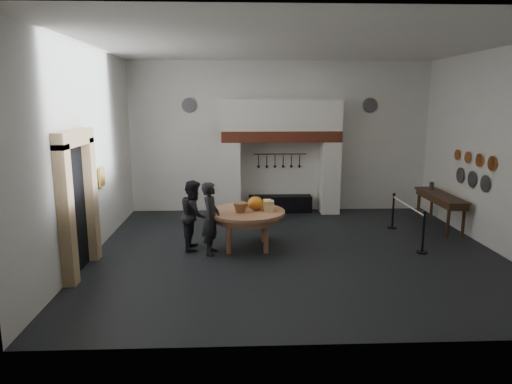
{
  "coord_description": "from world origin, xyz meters",
  "views": [
    {
      "loc": [
        -1.3,
        -9.78,
        3.36
      ],
      "look_at": [
        -0.88,
        0.13,
        1.35
      ],
      "focal_mm": 32.0,
      "sensor_mm": 36.0,
      "label": 1
    }
  ],
  "objects_px": {
    "work_table": "(247,212)",
    "side_table": "(441,195)",
    "iron_range": "(280,204)",
    "barrier_post_far": "(393,212)",
    "visitor_near": "(211,218)",
    "barrier_post_near": "(423,233)",
    "visitor_far": "(194,215)"
  },
  "relations": [
    {
      "from": "work_table",
      "to": "barrier_post_near",
      "type": "bearing_deg",
      "value": -8.0
    },
    {
      "from": "iron_range",
      "to": "work_table",
      "type": "bearing_deg",
      "value": -107.76
    },
    {
      "from": "iron_range",
      "to": "barrier_post_far",
      "type": "relative_size",
      "value": 2.11
    },
    {
      "from": "work_table",
      "to": "side_table",
      "type": "xyz_separation_m",
      "value": [
        5.18,
        1.51,
        0.03
      ]
    },
    {
      "from": "visitor_near",
      "to": "barrier_post_near",
      "type": "distance_m",
      "value": 4.72
    },
    {
      "from": "iron_range",
      "to": "side_table",
      "type": "xyz_separation_m",
      "value": [
        4.1,
        -1.87,
        0.62
      ]
    },
    {
      "from": "visitor_near",
      "to": "visitor_far",
      "type": "relative_size",
      "value": 1.02
    },
    {
      "from": "iron_range",
      "to": "visitor_near",
      "type": "height_order",
      "value": "visitor_near"
    },
    {
      "from": "work_table",
      "to": "barrier_post_near",
      "type": "relative_size",
      "value": 1.94
    },
    {
      "from": "visitor_far",
      "to": "barrier_post_far",
      "type": "height_order",
      "value": "visitor_far"
    },
    {
      "from": "visitor_far",
      "to": "side_table",
      "type": "distance_m",
      "value": 6.57
    },
    {
      "from": "barrier_post_near",
      "to": "barrier_post_far",
      "type": "height_order",
      "value": "same"
    },
    {
      "from": "visitor_near",
      "to": "barrier_post_far",
      "type": "relative_size",
      "value": 1.8
    },
    {
      "from": "side_table",
      "to": "barrier_post_near",
      "type": "height_order",
      "value": "same"
    },
    {
      "from": "iron_range",
      "to": "work_table",
      "type": "height_order",
      "value": "work_table"
    },
    {
      "from": "iron_range",
      "to": "barrier_post_near",
      "type": "bearing_deg",
      "value": -54.37
    },
    {
      "from": "work_table",
      "to": "side_table",
      "type": "bearing_deg",
      "value": 16.29
    },
    {
      "from": "iron_range",
      "to": "side_table",
      "type": "relative_size",
      "value": 0.86
    },
    {
      "from": "iron_range",
      "to": "visitor_far",
      "type": "xyz_separation_m",
      "value": [
        -2.29,
        -3.39,
        0.54
      ]
    },
    {
      "from": "visitor_near",
      "to": "barrier_post_near",
      "type": "height_order",
      "value": "visitor_near"
    },
    {
      "from": "iron_range",
      "to": "side_table",
      "type": "bearing_deg",
      "value": -24.55
    },
    {
      "from": "barrier_post_far",
      "to": "work_table",
      "type": "bearing_deg",
      "value": -159.62
    },
    {
      "from": "side_table",
      "to": "barrier_post_near",
      "type": "relative_size",
      "value": 2.44
    },
    {
      "from": "work_table",
      "to": "visitor_far",
      "type": "relative_size",
      "value": 1.1
    },
    {
      "from": "work_table",
      "to": "barrier_post_far",
      "type": "relative_size",
      "value": 1.94
    },
    {
      "from": "iron_range",
      "to": "work_table",
      "type": "xyz_separation_m",
      "value": [
        -1.08,
        -3.39,
        0.59
      ]
    },
    {
      "from": "iron_range",
      "to": "visitor_far",
      "type": "distance_m",
      "value": 4.13
    },
    {
      "from": "barrier_post_near",
      "to": "barrier_post_far",
      "type": "relative_size",
      "value": 1.0
    },
    {
      "from": "iron_range",
      "to": "barrier_post_far",
      "type": "height_order",
      "value": "barrier_post_far"
    },
    {
      "from": "work_table",
      "to": "visitor_near",
      "type": "bearing_deg",
      "value": -153.08
    },
    {
      "from": "work_table",
      "to": "barrier_post_near",
      "type": "distance_m",
      "value": 3.96
    },
    {
      "from": "work_table",
      "to": "side_table",
      "type": "height_order",
      "value": "side_table"
    }
  ]
}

